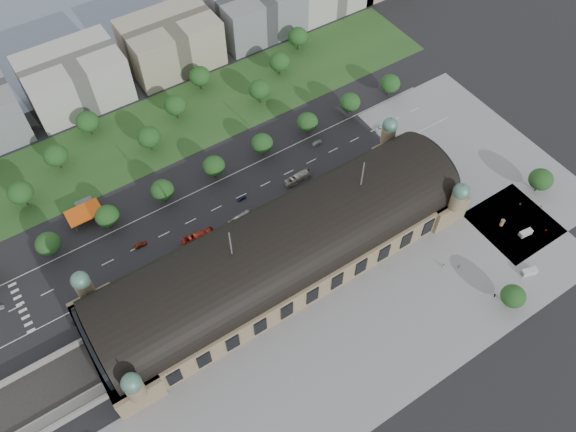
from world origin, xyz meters
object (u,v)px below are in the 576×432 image
traffic_car_4 (241,198)px  parked_car_1 (114,300)px  bus_west (198,237)px  pedestrian_2 (520,204)px  petrol_station (85,209)px  pedestrian_3 (546,230)px  bus_mid (240,219)px  bus_east (298,178)px  parked_car_0 (78,319)px  van_south (528,272)px  van_east (525,233)px  pedestrian_1 (459,266)px  traffic_car_2 (77,303)px  parked_car_4 (165,263)px  pedestrian_5 (541,207)px  advertising_column (502,223)px  parked_car_3 (114,300)px  parked_car_2 (149,274)px  traffic_car_3 (140,245)px  pedestrian_0 (443,266)px  parked_car_6 (190,257)px  traffic_car_6 (379,129)px  parked_car_5 (164,264)px  pedestrian_4 (494,296)px

traffic_car_4 → parked_car_1: parked_car_1 is taller
bus_west → pedestrian_2: size_ratio=8.64×
traffic_car_4 → pedestrian_2: (95.60, -66.31, 0.08)m
petrol_station → pedestrian_3: 187.14m
bus_mid → bus_east: 32.01m
parked_car_0 → van_south: bearing=40.4°
van_east → pedestrian_1: size_ratio=3.32×
traffic_car_2 → bus_mid: 69.44m
traffic_car_4 → parked_car_4: 42.50m
parked_car_4 → bus_east: bearing=74.2°
pedestrian_5 → pedestrian_3: bearing=-47.4°
pedestrian_5 → advertising_column: bearing=-105.7°
bus_mid → bus_west: bearing=81.6°
parked_car_3 → parked_car_4: 22.85m
pedestrian_1 → van_east: bearing=-44.1°
parked_car_2 → bus_mid: size_ratio=0.45×
parked_car_3 → advertising_column: advertising_column is taller
traffic_car_3 → parked_car_2: traffic_car_3 is taller
pedestrian_1 → pedestrian_0: bearing=107.1°
petrol_station → parked_car_1: size_ratio=2.53×
traffic_car_4 → parked_car_6: 34.43m
bus_east → advertising_column: size_ratio=3.80×
van_east → pedestrian_0: size_ratio=3.00×
pedestrian_2 → pedestrian_5: 8.43m
parked_car_4 → bus_east: (66.51, 7.00, 1.02)m
pedestrian_1 → pedestrian_3: (40.98, -6.85, 0.13)m
advertising_column → pedestrian_0: size_ratio=1.74×
traffic_car_4 → advertising_column: 107.02m
parked_car_3 → advertising_column: bearing=30.2°
traffic_car_3 → parked_car_1: size_ratio=0.92×
van_south → pedestrian_5: (28.53, 19.07, -0.31)m
traffic_car_4 → pedestrian_5: (101.67, -72.16, 0.22)m
traffic_car_3 → traffic_car_6: (119.52, -1.41, -0.02)m
petrol_station → parked_car_0: (-20.36, -44.28, -2.14)m
van_south → pedestrian_2: (22.46, 24.92, -0.45)m
pedestrian_2 → bus_mid: bearing=24.5°
traffic_car_6 → pedestrian_0: pedestrian_0 is taller
van_east → pedestrian_2: bearing=57.0°
traffic_car_4 → parked_car_6: bearing=-65.1°
traffic_car_3 → parked_car_1: 25.14m
van_east → pedestrian_5: size_ratio=3.14×
pedestrian_2 → advertising_column: bearing=66.1°
parked_car_5 → bus_east: 67.30m
van_east → pedestrian_4: bearing=-149.2°
pedestrian_4 → parked_car_5: bearing=-99.8°
traffic_car_3 → parked_car_6: parked_car_6 is taller
parked_car_5 → bus_mid: bearing=64.8°
parked_car_1 → parked_car_2: bearing=66.6°
traffic_car_3 → parked_car_0: 36.57m
parked_car_3 → parked_car_1: bearing=-129.3°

